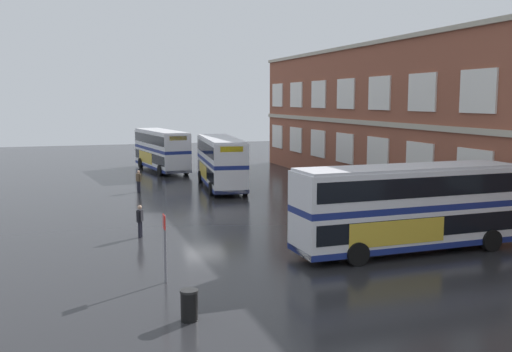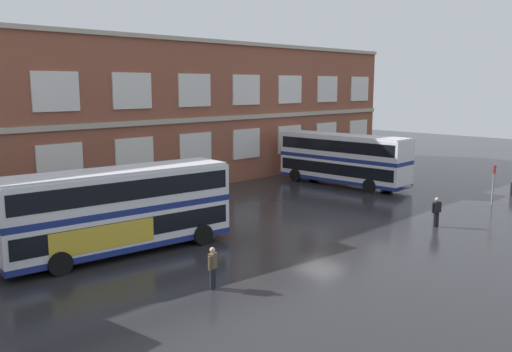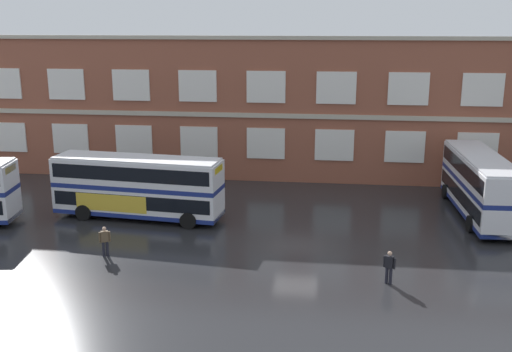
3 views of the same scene
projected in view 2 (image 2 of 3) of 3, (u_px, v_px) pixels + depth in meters
The scene contains 7 objects.
ground_plane at pixel (294, 221), 31.77m from camera, with size 120.00×120.00×0.00m, color #232326.
brick_terminal_building at pixel (135, 116), 41.63m from camera, with size 53.96×8.19×11.45m.
double_decker_middle at pixel (119, 209), 25.37m from camera, with size 11.21×3.78×4.07m.
double_decker_far at pixel (343, 159), 42.98m from camera, with size 3.12×11.07×4.07m.
waiting_passenger at pixel (213, 266), 21.10m from camera, with size 0.61×0.39×1.70m.
second_passenger at pixel (436, 211), 30.37m from camera, with size 0.61×0.39×1.70m.
bus_stand_flag at pixel (494, 181), 35.78m from camera, with size 0.44×0.10×2.70m.
Camera 2 is at (-23.32, -18.35, 7.97)m, focal length 37.61 mm.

